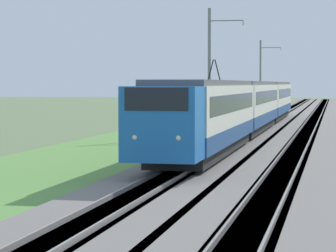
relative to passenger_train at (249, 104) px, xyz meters
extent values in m
cube|color=slate|center=(4.03, 0.00, -2.21)|extent=(240.00, 4.40, 0.30)
cube|color=slate|center=(4.03, -4.11, -2.21)|extent=(240.00, 4.40, 0.30)
cube|color=#4C4238|center=(4.03, 0.00, -2.21)|extent=(240.00, 1.57, 0.30)
cube|color=gray|center=(4.03, 0.53, -1.98)|extent=(240.00, 0.07, 0.15)
cube|color=gray|center=(4.03, -0.53, -1.98)|extent=(240.00, 0.07, 0.15)
cube|color=#4C4238|center=(4.03, -4.11, -2.21)|extent=(240.00, 1.57, 0.30)
cube|color=gray|center=(4.03, -3.57, -1.98)|extent=(240.00, 0.07, 0.15)
cube|color=gray|center=(4.03, -4.64, -1.98)|extent=(240.00, 0.07, 0.15)
cube|color=#5B8E42|center=(4.03, 5.62, -2.30)|extent=(240.00, 9.41, 0.12)
cube|color=blue|center=(-29.08, 0.00, -0.01)|extent=(2.27, 2.74, 2.70)
cube|color=black|center=(-29.42, 0.00, 0.90)|extent=(1.63, 2.28, 0.81)
sphere|color=#F2EAC6|center=(-30.16, 0.78, -0.45)|extent=(0.20, 0.20, 0.20)
sphere|color=#F2EAC6|center=(-30.16, -0.78, -0.45)|extent=(0.20, 0.20, 0.20)
cube|color=navy|center=(-19.30, 0.00, -0.98)|extent=(17.28, 2.85, 0.76)
cube|color=silver|center=(-19.30, 0.00, 0.37)|extent=(17.28, 2.85, 1.94)
cube|color=black|center=(-19.30, 0.00, 0.53)|extent=(15.90, 2.87, 0.82)
cube|color=#515156|center=(-19.30, 0.00, 1.47)|extent=(17.28, 2.62, 0.25)
cube|color=black|center=(-19.30, 0.00, -1.63)|extent=(16.42, 2.42, 0.55)
cylinder|color=black|center=(-26.14, 0.53, -1.48)|extent=(0.86, 0.12, 0.86)
cylinder|color=black|center=(-26.14, -0.53, -1.48)|extent=(0.86, 0.12, 0.86)
cube|color=navy|center=(-0.28, 0.00, -0.98)|extent=(19.55, 2.85, 0.76)
cube|color=silver|center=(-0.28, 0.00, 0.37)|extent=(19.55, 2.85, 1.94)
cube|color=black|center=(-0.28, 0.00, 0.53)|extent=(17.99, 2.87, 0.82)
cube|color=#515156|center=(-0.28, 0.00, 1.47)|extent=(19.55, 2.62, 0.25)
cube|color=black|center=(-0.28, 0.00, -1.63)|extent=(18.58, 2.42, 0.55)
cube|color=navy|center=(19.87, 0.00, -0.98)|extent=(19.55, 2.85, 0.76)
cube|color=silver|center=(19.87, 0.00, 0.37)|extent=(19.55, 2.85, 1.94)
cube|color=black|center=(19.87, 0.00, 0.53)|extent=(17.99, 2.87, 0.82)
cube|color=#515156|center=(19.87, 0.00, 1.47)|extent=(19.55, 2.62, 0.25)
cube|color=black|center=(19.87, 0.00, -1.63)|extent=(18.58, 2.42, 0.55)
cylinder|color=black|center=(-16.71, 0.17, 2.14)|extent=(0.06, 0.33, 1.08)
cylinder|color=black|center=(-16.71, -0.17, 2.14)|extent=(0.06, 0.33, 1.08)
cube|color=black|center=(-26.14, 0.00, -2.36)|extent=(0.10, 0.10, 0.00)
cylinder|color=slate|center=(-1.27, 2.67, 2.21)|extent=(0.22, 0.22, 9.13)
cylinder|color=slate|center=(-1.27, 1.47, 5.88)|extent=(0.08, 2.40, 0.08)
cylinder|color=#B2ADA8|center=(-1.27, 0.27, 5.68)|extent=(0.10, 0.10, 0.30)
cylinder|color=slate|center=(38.15, 2.67, 2.13)|extent=(0.22, 0.22, 8.98)
cylinder|color=slate|center=(38.15, 1.47, 5.72)|extent=(0.08, 2.40, 0.08)
cylinder|color=#B2ADA8|center=(38.15, 0.27, 5.52)|extent=(0.10, 0.10, 0.30)
camera|label=1|loc=(-57.19, -6.10, 1.44)|focal=85.00mm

